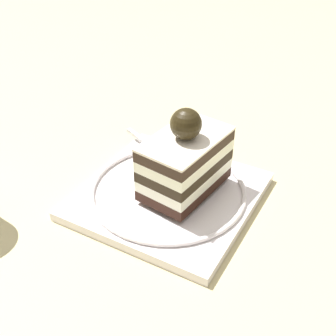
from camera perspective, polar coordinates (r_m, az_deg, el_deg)
name	(u,v)px	position (r m, az deg, el deg)	size (l,w,h in m)	color
ground_plane	(182,212)	(0.54, 1.78, -5.61)	(2.40, 2.40, 0.00)	tan
dessert_plate	(168,194)	(0.55, 0.00, -3.29)	(0.21, 0.21, 0.02)	white
cake_slice	(185,160)	(0.53, 2.19, 0.99)	(0.09, 0.12, 0.11)	black
fork	(153,148)	(0.62, -1.91, 2.55)	(0.11, 0.06, 0.00)	silver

